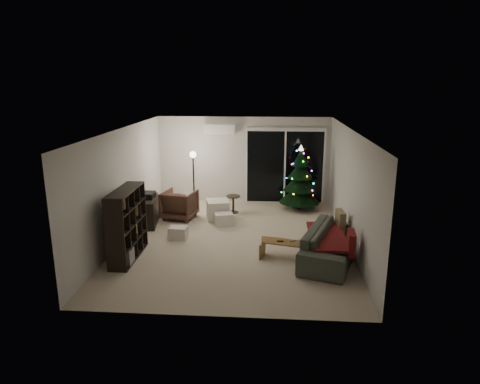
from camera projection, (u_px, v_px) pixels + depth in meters
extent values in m
plane|color=beige|center=(235.00, 240.00, 9.72)|extent=(6.50, 6.50, 0.00)
plane|color=white|center=(234.00, 130.00, 9.08)|extent=(6.50, 6.50, 0.00)
cube|color=silver|center=(244.00, 160.00, 12.53)|extent=(5.00, 0.02, 2.50)
cube|color=silver|center=(216.00, 240.00, 6.26)|extent=(5.00, 0.02, 2.50)
cube|color=silver|center=(123.00, 185.00, 9.57)|extent=(0.02, 6.50, 2.50)
cube|color=silver|center=(350.00, 189.00, 9.22)|extent=(0.02, 6.50, 2.50)
cube|color=black|center=(285.00, 167.00, 12.48)|extent=(2.20, 0.02, 2.10)
cube|color=white|center=(219.00, 129.00, 12.23)|extent=(0.90, 0.22, 0.28)
cube|color=#3F3833|center=(283.00, 199.00, 13.26)|extent=(2.60, 1.00, 0.10)
cube|color=white|center=(284.00, 178.00, 13.51)|extent=(2.20, 0.06, 1.00)
cube|color=black|center=(148.00, 211.00, 10.68)|extent=(0.57, 1.14, 0.68)
cube|color=black|center=(147.00, 195.00, 10.58)|extent=(0.35, 0.41, 0.15)
imported|color=#41281C|center=(180.00, 204.00, 11.15)|extent=(0.94, 0.96, 0.75)
cube|color=#F9EECA|center=(218.00, 210.00, 11.12)|extent=(0.67, 0.67, 0.50)
cube|color=beige|center=(178.00, 233.00, 9.75)|extent=(0.41, 0.32, 0.28)
cube|color=beige|center=(224.00, 219.00, 10.66)|extent=(0.51, 0.44, 0.31)
cylinder|color=black|center=(233.00, 204.00, 11.65)|extent=(0.46, 0.46, 0.48)
cylinder|color=black|center=(194.00, 182.00, 11.75)|extent=(0.25, 0.25, 1.59)
imported|color=#495144|center=(332.00, 243.00, 8.62)|extent=(1.57, 2.43, 0.66)
cube|color=maroon|center=(327.00, 236.00, 8.59)|extent=(0.71, 1.64, 0.05)
cube|color=#8D775A|center=(340.00, 221.00, 9.16)|extent=(0.17, 0.45, 0.44)
cube|color=maroon|center=(351.00, 243.00, 7.91)|extent=(0.16, 0.44, 0.44)
cube|color=black|center=(280.00, 241.00, 8.68)|extent=(0.14, 0.04, 0.02)
cube|color=slate|center=(293.00, 241.00, 8.71)|extent=(0.13, 0.08, 0.02)
cone|color=black|center=(300.00, 178.00, 11.79)|extent=(1.29, 1.29, 1.82)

